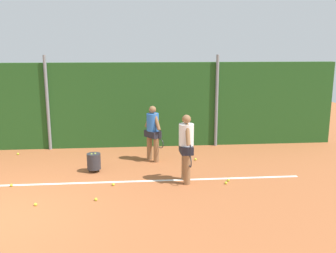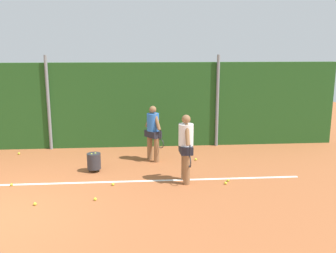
{
  "view_description": "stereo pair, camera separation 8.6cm",
  "coord_description": "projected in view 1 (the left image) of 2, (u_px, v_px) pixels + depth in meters",
  "views": [
    {
      "loc": [
        2.72,
        -7.04,
        3.29
      ],
      "look_at": [
        3.59,
        2.55,
        1.2
      ],
      "focal_mm": 40.28,
      "sensor_mm": 36.0,
      "label": 1
    },
    {
      "loc": [
        2.81,
        -7.04,
        3.29
      ],
      "look_at": [
        3.59,
        2.55,
        1.2
      ],
      "focal_mm": 40.28,
      "sensor_mm": 36.0,
      "label": 2
    }
  ],
  "objects": [
    {
      "name": "tennis_ball_0",
      "position": [
        96.0,
        199.0,
        8.12
      ],
      "size": [
        0.07,
        0.07,
        0.07
      ],
      "primitive_type": "sphere",
      "color": "#CCDB33",
      "rests_on": "ground_plane"
    },
    {
      "name": "player_foreground_near",
      "position": [
        186.0,
        145.0,
        9.06
      ],
      "size": [
        0.36,
        0.78,
        1.68
      ],
      "rotation": [
        0.0,
        0.0,
        4.75
      ],
      "color": "#8C603D",
      "rests_on": "ground_plane"
    },
    {
      "name": "tennis_ball_9",
      "position": [
        226.0,
        183.0,
        9.09
      ],
      "size": [
        0.07,
        0.07,
        0.07
      ],
      "primitive_type": "sphere",
      "color": "#CCDB33",
      "rests_on": "ground_plane"
    },
    {
      "name": "ground_plane",
      "position": [
        19.0,
        189.0,
        8.77
      ],
      "size": [
        28.83,
        28.83,
        0.0
      ],
      "primitive_type": "plane",
      "color": "#A85B33"
    },
    {
      "name": "tennis_ball_2",
      "position": [
        18.0,
        154.0,
        11.51
      ],
      "size": [
        0.07,
        0.07,
        0.07
      ],
      "primitive_type": "sphere",
      "color": "#CCDB33",
      "rests_on": "ground_plane"
    },
    {
      "name": "tennis_ball_12",
      "position": [
        228.0,
        180.0,
        9.27
      ],
      "size": [
        0.07,
        0.07,
        0.07
      ],
      "primitive_type": "sphere",
      "color": "#CCDB33",
      "rests_on": "ground_plane"
    },
    {
      "name": "ball_hopper",
      "position": [
        94.0,
        161.0,
        9.93
      ],
      "size": [
        0.36,
        0.36,
        0.51
      ],
      "color": "#2D2D33",
      "rests_on": "ground_plane"
    },
    {
      "name": "tennis_ball_6",
      "position": [
        35.0,
        204.0,
        7.86
      ],
      "size": [
        0.07,
        0.07,
        0.07
      ],
      "primitive_type": "sphere",
      "color": "#CCDB33",
      "rests_on": "ground_plane"
    },
    {
      "name": "tennis_ball_5",
      "position": [
        183.0,
        152.0,
        11.76
      ],
      "size": [
        0.07,
        0.07,
        0.07
      ],
      "primitive_type": "sphere",
      "color": "#CCDB33",
      "rests_on": "ground_plane"
    },
    {
      "name": "fence_post_right",
      "position": [
        217.0,
        101.0,
        12.3
      ],
      "size": [
        0.1,
        0.1,
        3.0
      ],
      "primitive_type": "cylinder",
      "color": "gray",
      "rests_on": "ground_plane"
    },
    {
      "name": "tennis_ball_13",
      "position": [
        11.0,
        185.0,
        8.94
      ],
      "size": [
        0.07,
        0.07,
        0.07
      ],
      "primitive_type": "sphere",
      "color": "#CCDB33",
      "rests_on": "ground_plane"
    },
    {
      "name": "tennis_ball_7",
      "position": [
        113.0,
        184.0,
        8.99
      ],
      "size": [
        0.07,
        0.07,
        0.07
      ],
      "primitive_type": "sphere",
      "color": "#CCDB33",
      "rests_on": "ground_plane"
    },
    {
      "name": "hedge_fence_backdrop",
      "position": [
        49.0,
        106.0,
        12.02
      ],
      "size": [
        18.74,
        0.25,
        2.75
      ],
      "primitive_type": "cube",
      "color": "#23511E",
      "rests_on": "ground_plane"
    },
    {
      "name": "tennis_ball_8",
      "position": [
        195.0,
        159.0,
        10.97
      ],
      "size": [
        0.07,
        0.07,
        0.07
      ],
      "primitive_type": "sphere",
      "color": "#CCDB33",
      "rests_on": "ground_plane"
    },
    {
      "name": "player_midcourt",
      "position": [
        153.0,
        130.0,
        10.76
      ],
      "size": [
        0.54,
        0.61,
        1.61
      ],
      "rotation": [
        0.0,
        0.0,
        5.33
      ],
      "color": "#8C603D",
      "rests_on": "ground_plane"
    },
    {
      "name": "fence_post_center",
      "position": [
        47.0,
        103.0,
        11.83
      ],
      "size": [
        0.1,
        0.1,
        3.0
      ],
      "primitive_type": "cylinder",
      "color": "gray",
      "rests_on": "ground_plane"
    },
    {
      "name": "court_baseline_paint",
      "position": [
        22.0,
        185.0,
        9.04
      ],
      "size": [
        13.69,
        0.1,
        0.01
      ],
      "primitive_type": "cube",
      "color": "white",
      "rests_on": "ground_plane"
    }
  ]
}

